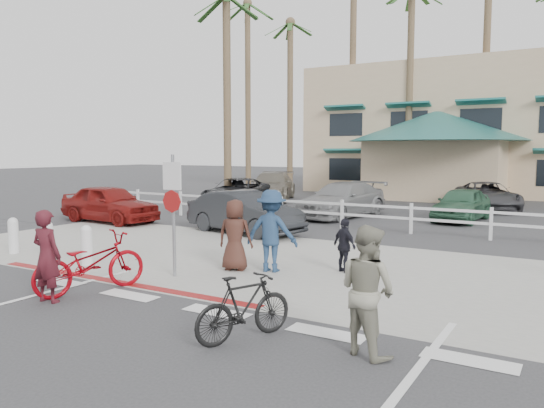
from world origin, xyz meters
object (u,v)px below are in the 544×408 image
Objects in this scene: car_white_sedan at (245,212)px; sign_post at (174,209)px; car_red_compact at (110,203)px; bike_black at (244,307)px; bike_red at (90,263)px.

sign_post is at bearing -148.67° from car_white_sedan.
car_red_compact is (-5.86, -0.33, 0.02)m from car_white_sedan.
sign_post is 4.28m from bike_black.
sign_post is 6.11m from car_white_sedan.
bike_red is 7.66m from car_white_sedan.
bike_red is 3.96m from bike_black.
bike_black is (3.40, -2.42, -0.97)m from sign_post.
car_red_compact reaches higher than bike_black.
bike_red is 0.52× the size of car_white_sedan.
bike_red is at bearing -156.76° from car_white_sedan.
sign_post reaches higher than bike_black.
car_red_compact is (-7.35, 7.18, 0.14)m from bike_red.
car_red_compact is at bearing -11.76° from bike_black.
bike_black is at bearing -121.80° from car_red_compact.
car_white_sedan is (-5.40, 8.14, 0.21)m from bike_black.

